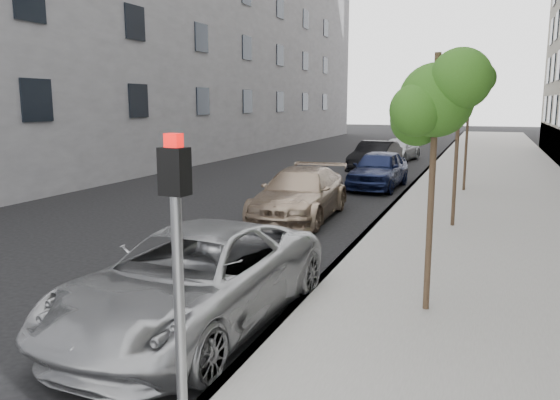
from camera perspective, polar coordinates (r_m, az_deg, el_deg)
The scene contains 12 objects.
ground at distance 8.86m, azimuth -7.80°, elevation -12.60°, with size 160.00×160.00×0.00m, color black.
sidewalk at distance 31.32m, azimuth 21.41°, elevation 3.30°, with size 6.40×72.00×0.14m, color gray.
curb at distance 31.44m, azimuth 15.71°, elevation 3.65°, with size 0.15×72.00×0.14m, color #9E9B93.
tree_near at distance 8.68m, azimuth 16.16°, elevation 9.97°, with size 1.52×1.32×4.06m.
tree_mid at distance 15.17m, azimuth 18.40°, elevation 11.01°, with size 1.52×1.32×4.39m.
tree_far at distance 21.66m, azimuth 19.29°, elevation 11.11°, with size 1.74×1.54×4.71m.
signal_pole at distance 5.00m, azimuth -10.65°, elevation -6.07°, with size 0.26×0.20×3.01m.
minivan at distance 8.53m, azimuth -8.94°, elevation -8.12°, with size 2.50×5.43×1.51m, color #9C9EA0.
suv at distance 16.20m, azimuth 2.12°, elevation 0.65°, with size 2.08×5.12×1.49m, color gray.
sedan_blue at distance 22.35m, azimuth 10.26°, elevation 3.17°, with size 1.81×4.50×1.53m, color #111839.
sedan_black at distance 27.64m, azimuth 9.96°, elevation 4.47°, with size 1.61×4.63×1.52m, color black.
sedan_rear at distance 33.34m, azimuth 12.23°, elevation 5.14°, with size 1.81×4.45×1.29m, color #A4A8AC.
Camera 1 is at (3.99, -7.14, 3.41)m, focal length 35.00 mm.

